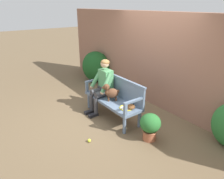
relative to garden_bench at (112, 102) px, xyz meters
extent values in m
plane|color=brown|center=(0.00, 0.00, -0.39)|extent=(40.00, 40.00, 0.00)
cube|color=#936651|center=(0.00, 1.43, 0.79)|extent=(8.00, 0.30, 2.35)
ellipsoid|color=#194C1E|center=(-2.35, 1.03, 0.13)|extent=(1.07, 0.88, 1.04)
cube|color=slate|center=(0.00, 0.00, 0.03)|extent=(1.60, 0.54, 0.06)
cylinder|color=slate|center=(-0.72, -0.21, -0.19)|extent=(0.07, 0.07, 0.38)
cylinder|color=slate|center=(0.72, -0.21, -0.19)|extent=(0.07, 0.07, 0.38)
cylinder|color=slate|center=(-0.72, 0.21, -0.19)|extent=(0.07, 0.07, 0.38)
cylinder|color=slate|center=(0.72, 0.21, -0.19)|extent=(0.07, 0.07, 0.38)
cube|color=slate|center=(0.00, 0.24, 0.29)|extent=(1.60, 0.05, 0.46)
cube|color=slate|center=(0.00, 0.24, 0.54)|extent=(1.64, 0.06, 0.04)
cube|color=slate|center=(-0.76, -0.23, 0.18)|extent=(0.06, 0.06, 0.24)
cube|color=slate|center=(-0.76, 0.00, 0.32)|extent=(0.06, 0.54, 0.04)
cube|color=slate|center=(0.76, -0.23, 0.18)|extent=(0.06, 0.06, 0.24)
cube|color=slate|center=(0.76, 0.00, 0.32)|extent=(0.06, 0.54, 0.04)
cube|color=black|center=(-0.45, -0.37, -0.35)|extent=(0.10, 0.24, 0.07)
cylinder|color=#3D3D42|center=(-0.45, -0.29, -0.12)|extent=(0.10, 0.10, 0.39)
cylinder|color=#3D3D42|center=(-0.45, -0.12, 0.14)|extent=(0.15, 0.34, 0.15)
cube|color=black|center=(-0.25, -0.37, -0.35)|extent=(0.10, 0.24, 0.07)
cylinder|color=#3D3D42|center=(-0.25, -0.29, -0.12)|extent=(0.10, 0.10, 0.39)
cylinder|color=#3D3D42|center=(-0.25, -0.12, 0.14)|extent=(0.15, 0.34, 0.15)
cube|color=#3D3D42|center=(-0.35, 0.05, 0.16)|extent=(0.32, 0.24, 0.20)
cube|color=#519960|center=(-0.35, 0.07, 0.42)|extent=(0.34, 0.22, 0.52)
cylinder|color=#519960|center=(-0.56, -0.06, 0.44)|extent=(0.14, 0.35, 0.45)
sphere|color=#DBB28E|center=(-0.58, -0.19, 0.24)|extent=(0.09, 0.09, 0.09)
cylinder|color=#519960|center=(-0.14, -0.06, 0.44)|extent=(0.14, 0.35, 0.45)
sphere|color=#DBB28E|center=(-0.12, -0.19, 0.24)|extent=(0.09, 0.09, 0.09)
sphere|color=#DBB28E|center=(-0.35, 0.05, 0.83)|extent=(0.20, 0.20, 0.20)
ellipsoid|color=olive|center=(-0.35, 0.06, 0.86)|extent=(0.21, 0.21, 0.14)
cylinder|color=brown|center=(-0.06, -0.06, 0.10)|extent=(0.04, 0.04, 0.08)
cylinder|color=brown|center=(0.03, -0.12, 0.10)|extent=(0.04, 0.04, 0.08)
cylinder|color=brown|center=(0.03, 0.08, 0.10)|extent=(0.04, 0.04, 0.08)
cylinder|color=brown|center=(0.12, 0.03, 0.10)|extent=(0.04, 0.04, 0.08)
ellipsoid|color=brown|center=(0.03, -0.02, 0.23)|extent=(0.31, 0.34, 0.23)
sphere|color=brown|center=(-0.02, -0.10, 0.25)|extent=(0.13, 0.13, 0.13)
sphere|color=brown|center=(-0.04, -0.13, 0.39)|extent=(0.14, 0.14, 0.14)
ellipsoid|color=brown|center=(-0.07, -0.18, 0.37)|extent=(0.09, 0.10, 0.05)
ellipsoid|color=brown|center=(-0.09, -0.09, 0.38)|extent=(0.05, 0.05, 0.10)
ellipsoid|color=brown|center=(0.02, -0.15, 0.38)|extent=(0.05, 0.05, 0.10)
sphere|color=brown|center=(0.10, 0.10, 0.28)|extent=(0.07, 0.07, 0.07)
torus|color=yellow|center=(0.54, -0.02, 0.07)|extent=(0.32, 0.32, 0.02)
cylinder|color=silver|center=(0.54, -0.02, 0.06)|extent=(0.25, 0.25, 0.00)
cube|color=yellow|center=(0.52, 0.15, 0.07)|extent=(0.04, 0.07, 0.02)
cylinder|color=black|center=(0.50, 0.29, 0.07)|extent=(0.05, 0.22, 0.03)
ellipsoid|color=brown|center=(0.60, 0.06, 0.10)|extent=(0.28, 0.27, 0.09)
sphere|color=#CCDB33|center=(0.56, -0.96, -0.35)|extent=(0.07, 0.07, 0.07)
cylinder|color=#A85B3D|center=(1.18, 0.05, -0.29)|extent=(0.26, 0.26, 0.19)
torus|color=#A85B3D|center=(1.18, 0.05, -0.20)|extent=(0.28, 0.28, 0.02)
ellipsoid|color=#286B2D|center=(1.18, 0.05, -0.01)|extent=(0.41, 0.41, 0.37)
camera|label=1|loc=(3.56, -2.59, 2.11)|focal=33.50mm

